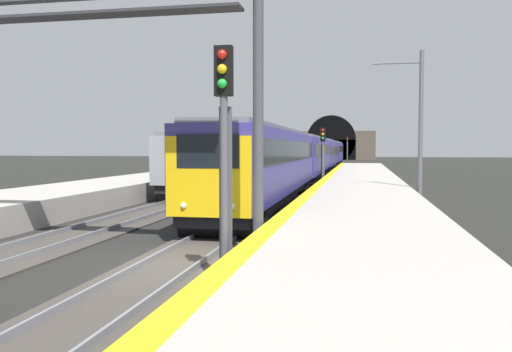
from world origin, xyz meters
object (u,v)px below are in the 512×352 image
(train_adjacent_platform, at_px, (251,157))
(railway_signal_mid, at_px, (323,151))
(catenary_mast_near, at_px, (420,128))
(overhead_signal_gantry, at_px, (100,52))
(railway_signal_near, at_px, (224,144))
(railway_signal_far, at_px, (347,147))
(train_main_approaching, at_px, (317,154))

(train_adjacent_platform, relative_size, railway_signal_mid, 8.61)
(railway_signal_mid, distance_m, catenary_mast_near, 14.35)
(overhead_signal_gantry, bearing_deg, railway_signal_mid, -9.14)
(railway_signal_near, distance_m, railway_signal_far, 103.67)
(catenary_mast_near, bearing_deg, railway_signal_mid, 23.52)
(railway_signal_mid, bearing_deg, railway_signal_far, -180.00)
(train_adjacent_platform, height_order, railway_signal_near, railway_signal_near)
(railway_signal_far, relative_size, overhead_signal_gantry, 0.58)
(train_main_approaching, height_order, railway_signal_far, railway_signal_far)
(railway_signal_near, xyz_separation_m, catenary_mast_near, (16.51, -5.70, 0.91))
(overhead_signal_gantry, bearing_deg, train_adjacent_platform, 4.36)
(railway_signal_mid, bearing_deg, railway_signal_near, 0.00)
(train_main_approaching, bearing_deg, train_adjacent_platform, -22.09)
(railway_signal_far, bearing_deg, railway_signal_mid, 0.00)
(overhead_signal_gantry, xyz_separation_m, catenary_mast_near, (13.65, -10.01, -1.67))
(railway_signal_near, distance_m, catenary_mast_near, 17.49)
(train_adjacent_platform, height_order, overhead_signal_gantry, overhead_signal_gantry)
(overhead_signal_gantry, bearing_deg, railway_signal_far, -2.45)
(train_adjacent_platform, xyz_separation_m, catenary_mast_near, (-18.68, -12.48, 1.81))
(railway_signal_near, xyz_separation_m, railway_signal_mid, (29.62, -0.00, -0.35))
(train_main_approaching, distance_m, train_adjacent_platform, 13.26)
(railway_signal_mid, distance_m, railway_signal_far, 74.05)
(train_main_approaching, xyz_separation_m, overhead_signal_gantry, (-44.64, 2.46, 3.41))
(train_adjacent_platform, distance_m, catenary_mast_near, 22.54)
(railway_signal_far, xyz_separation_m, overhead_signal_gantry, (-100.81, 4.31, 2.60))
(railway_signal_far, bearing_deg, train_adjacent_platform, -5.65)
(railway_signal_mid, relative_size, railway_signal_far, 0.86)
(overhead_signal_gantry, bearing_deg, railway_signal_near, -123.58)
(train_adjacent_platform, xyz_separation_m, overhead_signal_gantry, (-32.34, -2.46, 3.48))
(train_adjacent_platform, bearing_deg, railway_signal_far, -5.20)
(train_main_approaching, xyz_separation_m, railway_signal_near, (-47.50, -1.84, 0.84))
(train_main_approaching, bearing_deg, catenary_mast_near, 13.42)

